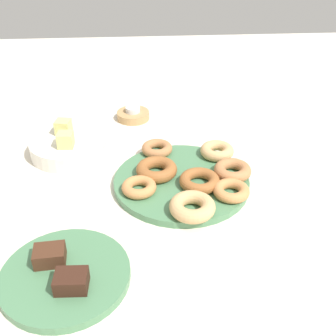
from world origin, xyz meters
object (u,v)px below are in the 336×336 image
Objects in this scene: donut_0 at (217,151)px; brownie_far at (50,255)px; donut_4 at (157,148)px; cake_plate at (66,276)px; donut_7 at (200,181)px; donut_3 at (192,207)px; donut_5 at (233,170)px; tealight at (133,109)px; melon_chunk_right at (63,127)px; donut_1 at (157,169)px; donut_6 at (231,191)px; brownie_near at (71,281)px; candle_holder at (133,115)px; donut_plate at (181,182)px; fruit_bowl at (69,146)px; melon_chunk_left at (66,140)px; donut_2 at (139,187)px.

brownie_far reaches higher than donut_0.
donut_4 reaches higher than cake_plate.
donut_0 is 0.91× the size of donut_7.
donut_3 reaches higher than donut_7.
donut_5 is 0.09m from donut_7.
melon_chunk_right is at bearing 130.83° from tealight.
donut_1 reaches higher than donut_7.
donut_6 is (-0.09, -0.15, -0.00)m from donut_1.
donut_4 is 0.34× the size of cake_plate.
brownie_far is 0.43m from melon_chunk_right.
donut_5 is 1.09× the size of donut_6.
donut_0 is 0.23m from donut_3.
brownie_near is (-0.03, -0.02, 0.02)m from cake_plate.
brownie_far reaches higher than donut_4.
donut_1 is 0.33m from candle_holder.
cake_plate is (-0.28, 0.17, -0.02)m from donut_1.
donut_3 reaches higher than donut_6.
donut_5 is 0.40m from tealight.
donut_1 is at bearing -170.61° from candle_holder.
donut_plate is 0.36m from tealight.
candle_holder is at bearing -49.17° from melon_chunk_right.
donut_plate is 0.31m from fruit_bowl.
donut_3 is 0.48m from tealight.
melon_chunk_left is (0.10, 0.21, 0.03)m from donut_1.
donut_5 reaches higher than fruit_bowl.
donut_3 is (-0.12, -0.01, 0.02)m from donut_plate.
tealight is at bearing 33.72° from donut_5.
brownie_near reaches higher than donut_0.
donut_5 is at bearing -40.08° from donut_3.
donut_7 is at bearing -116.53° from melon_chunk_left.
donut_6 is at bearing -124.30° from melon_chunk_right.
donut_4 is 0.20m from donut_5.
melon_chunk_right is (0.07, 0.01, 0.00)m from melon_chunk_left.
fruit_bowl is at bearing -156.80° from melon_chunk_right.
melon_chunk_left reaches higher than donut_5.
donut_1 is (-0.07, 0.15, 0.00)m from donut_0.
melon_chunk_right is at bearing 12.09° from melon_chunk_left.
cake_plate is 6.12× the size of melon_chunk_right.
donut_4 is (0.16, -0.05, 0.00)m from donut_2.
cake_plate is 0.42m from fruit_bowl.
cake_plate is (-0.14, 0.23, -0.02)m from donut_3.
melon_chunk_right is (0.18, 0.40, 0.03)m from donut_5.
melon_chunk_right is (0.19, 0.28, 0.05)m from donut_plate.
donut_5 is (0.13, -0.11, -0.00)m from donut_3.
donut_3 reaches higher than donut_plate.
donut_5 is 1.59× the size of brownie_near.
donut_5 is at bearing -124.23° from donut_4.
donut_0 reaches higher than donut_2.
fruit_bowl is at bearing 139.12° from candle_holder.
brownie_near is at bearing 156.44° from donut_2.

